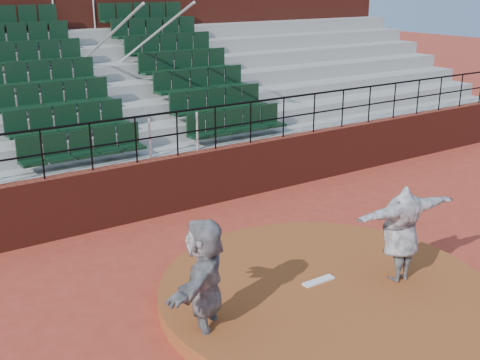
# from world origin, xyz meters

# --- Properties ---
(ground) EXTENTS (90.00, 90.00, 0.00)m
(ground) POSITION_xyz_m (0.00, 0.00, 0.00)
(ground) COLOR #AC3927
(ground) RESTS_ON ground
(pitchers_mound) EXTENTS (5.50, 5.50, 0.25)m
(pitchers_mound) POSITION_xyz_m (0.00, 0.00, 0.12)
(pitchers_mound) COLOR brown
(pitchers_mound) RESTS_ON ground
(pitching_rubber) EXTENTS (0.60, 0.15, 0.03)m
(pitching_rubber) POSITION_xyz_m (0.00, 0.15, 0.27)
(pitching_rubber) COLOR white
(pitching_rubber) RESTS_ON pitchers_mound
(boundary_wall) EXTENTS (24.00, 0.30, 1.30)m
(boundary_wall) POSITION_xyz_m (0.00, 5.00, 0.65)
(boundary_wall) COLOR maroon
(boundary_wall) RESTS_ON ground
(wall_railing) EXTENTS (24.04, 0.05, 1.03)m
(wall_railing) POSITION_xyz_m (0.00, 5.00, 2.03)
(wall_railing) COLOR black
(wall_railing) RESTS_ON boundary_wall
(seating_deck) EXTENTS (24.00, 5.97, 4.63)m
(seating_deck) POSITION_xyz_m (0.00, 8.65, 1.43)
(seating_deck) COLOR #9B9B95
(seating_deck) RESTS_ON ground
(press_box_facade) EXTENTS (24.00, 3.00, 7.10)m
(press_box_facade) POSITION_xyz_m (0.00, 12.60, 3.55)
(press_box_facade) COLOR maroon
(press_box_facade) RESTS_ON ground
(pitcher) EXTENTS (2.08, 0.72, 1.66)m
(pitcher) POSITION_xyz_m (1.17, -0.51, 1.08)
(pitcher) COLOR black
(pitcher) RESTS_ON pitchers_mound
(fielder) EXTENTS (1.70, 1.62, 1.92)m
(fielder) POSITION_xyz_m (-2.26, 0.06, 0.96)
(fielder) COLOR black
(fielder) RESTS_ON ground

